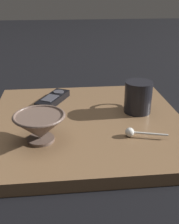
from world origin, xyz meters
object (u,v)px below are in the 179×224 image
coffee_mug (138,97)px  teaspoon (133,132)px  cereal_bowl (40,126)px  tv_remote_near (53,99)px

coffee_mug → teaspoon: (-0.16, 0.05, -0.04)m
teaspoon → cereal_bowl: bearing=88.9°
cereal_bowl → teaspoon: 0.25m
cereal_bowl → tv_remote_near: bearing=-6.2°
coffee_mug → tv_remote_near: bearing=68.8°
tv_remote_near → teaspoon: bearing=-140.7°
coffee_mug → tv_remote_near: (0.11, 0.28, -0.04)m
coffee_mug → cereal_bowl: bearing=117.5°
cereal_bowl → teaspoon: cereal_bowl is taller
tv_remote_near → coffee_mug: bearing=-111.2°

